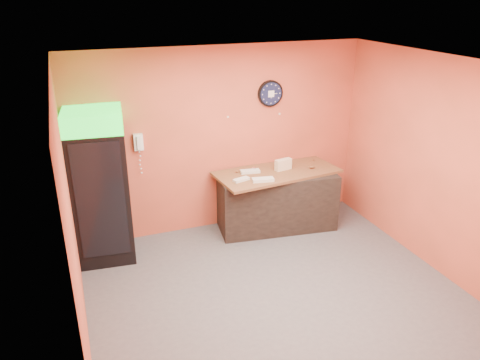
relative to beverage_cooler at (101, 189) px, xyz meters
name	(u,v)px	position (x,y,z in m)	size (l,w,h in m)	color
floor	(275,291)	(1.85, -1.60, -1.03)	(4.50, 4.50, 0.00)	#47474C
back_wall	(222,140)	(1.85, 0.40, 0.37)	(4.50, 0.02, 2.80)	#DA583D
left_wall	(71,222)	(-0.40, -1.60, 0.37)	(0.02, 4.00, 2.80)	#DA583D
right_wall	(435,165)	(4.10, -1.60, 0.37)	(0.02, 4.00, 2.80)	#DA583D
ceiling	(282,65)	(1.85, -1.60, 1.77)	(4.50, 4.00, 0.02)	white
beverage_cooler	(101,189)	(0.00, 0.00, 0.00)	(0.81, 0.82, 2.11)	black
prep_counter	(276,200)	(2.59, 0.00, -0.58)	(1.79, 0.80, 0.90)	black
wall_clock	(270,93)	(2.62, 0.37, 1.02)	(0.40, 0.06, 0.40)	black
wall_phone	(138,142)	(0.59, 0.34, 0.49)	(0.13, 0.11, 0.24)	white
butcher_paper	(277,172)	(2.59, 0.00, -0.11)	(1.88, 0.85, 0.04)	brown
sub_roll_stack	(283,164)	(2.71, 0.02, -0.01)	(0.28, 0.14, 0.17)	beige
wrapped_sandwich_left	(241,179)	(1.95, -0.17, -0.08)	(0.25, 0.10, 0.04)	silver
wrapped_sandwich_mid	(263,180)	(2.23, -0.29, -0.07)	(0.31, 0.12, 0.04)	silver
wrapped_sandwich_right	(250,171)	(2.18, 0.08, -0.07)	(0.29, 0.11, 0.04)	silver
kitchen_tool	(254,170)	(2.25, 0.11, -0.06)	(0.06, 0.06, 0.06)	silver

